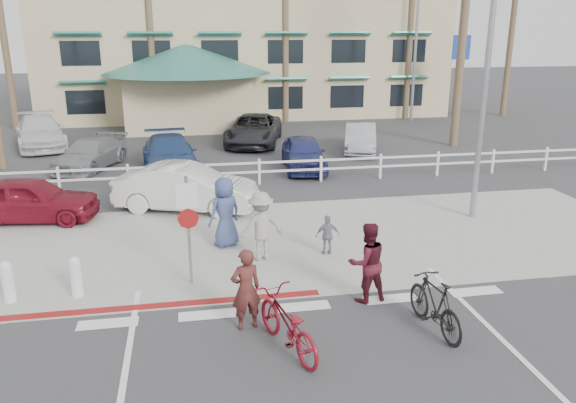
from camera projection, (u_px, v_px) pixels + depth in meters
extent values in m
plane|color=#333335|center=(308.00, 321.00, 11.43)|extent=(140.00, 140.00, 0.00)
cube|color=#333335|center=(333.00, 379.00, 9.55)|extent=(12.00, 16.00, 0.01)
cube|color=gray|center=(274.00, 242.00, 15.65)|extent=(22.00, 7.00, 0.01)
cube|color=#333335|center=(256.00, 200.00, 19.41)|extent=(40.00, 5.00, 0.01)
cube|color=#333335|center=(232.00, 146.00, 28.34)|extent=(50.00, 16.00, 0.01)
cube|color=maroon|center=(160.00, 306.00, 12.04)|extent=(7.00, 0.25, 0.02)
imported|color=maroon|center=(287.00, 324.00, 10.22)|extent=(1.37, 2.23, 1.11)
imported|color=#4F221E|center=(246.00, 289.00, 10.93)|extent=(0.69, 0.54, 1.68)
imported|color=black|center=(435.00, 305.00, 10.91)|extent=(0.76, 1.93, 1.13)
imported|color=#47121C|center=(367.00, 262.00, 12.04)|extent=(0.97, 0.81, 1.79)
imported|color=gray|center=(261.00, 226.00, 14.19)|extent=(1.27, 0.88, 1.81)
imported|color=gray|center=(328.00, 235.00, 14.64)|extent=(0.64, 0.28, 1.08)
imported|color=#3A4879|center=(225.00, 212.00, 15.09)|extent=(1.12, 1.00, 1.92)
imported|color=silver|center=(186.00, 188.00, 18.17)|extent=(4.85, 3.00, 1.51)
imported|color=maroon|center=(30.00, 199.00, 17.16)|extent=(4.25, 2.18, 1.38)
imported|color=gray|center=(90.00, 154.00, 23.64)|extent=(3.14, 4.65, 1.25)
imported|color=navy|center=(303.00, 153.00, 23.44)|extent=(1.97, 4.20, 1.39)
imported|color=#90949C|center=(360.00, 138.00, 26.80)|extent=(2.54, 4.29, 1.34)
imported|color=silver|center=(40.00, 132.00, 27.78)|extent=(3.53, 5.68, 1.53)
imported|color=#222228|center=(254.00, 130.00, 28.53)|extent=(3.76, 5.84, 1.50)
imported|color=navy|center=(170.00, 155.00, 22.84)|extent=(2.55, 5.29, 1.49)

